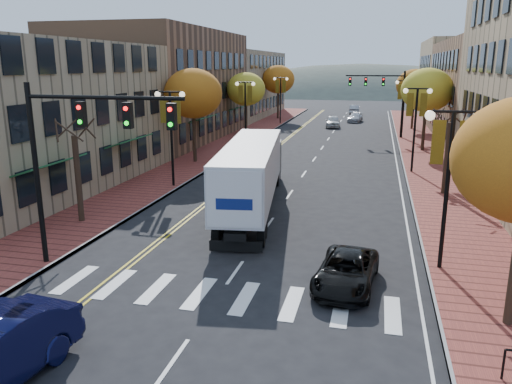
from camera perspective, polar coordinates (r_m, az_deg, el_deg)
The scene contains 27 objects.
ground at distance 15.65m, azimuth -6.55°, elevation -14.80°, with size 200.00×200.00×0.00m, color black.
sidewalk_left at distance 47.96m, azimuth -3.41°, elevation 5.28°, with size 4.00×85.00×0.15m, color brown.
sidewalk_right at distance 46.10m, azimuth 18.59°, elevation 4.19°, with size 4.00×85.00×0.15m, color brown.
building_left_near at distance 33.95m, azimuth -26.84°, elevation 7.57°, with size 12.00×22.00×9.00m, color #9E8966.
building_left_mid at distance 53.51m, azimuth -10.78°, elevation 11.84°, with size 12.00×24.00×11.00m, color brown.
building_left_far at distance 77.01m, azimuth -2.99°, elevation 12.19°, with size 12.00×26.00×9.50m, color #9E8966.
building_right_far at distance 78.02m, azimuth 24.16°, elevation 11.57°, with size 15.00×20.00×11.00m, color #9E8966.
tree_left_a at distance 25.56m, azimuth -19.66°, elevation 1.41°, with size 0.28×0.28×4.20m.
tree_left_b at distance 39.38m, azimuth -7.20°, elevation 11.09°, with size 4.48×4.48×7.21m.
tree_left_c at distance 54.64m, azimuth -1.16°, elevation 11.66°, with size 4.16×4.16×6.69m.
tree_left_d at distance 72.16m, azimuth 2.56°, elevation 12.73°, with size 4.61×4.61×7.42m.
tree_right_b at distance 31.52m, azimuth 20.95°, elevation 3.61°, with size 0.28×0.28×4.20m.
tree_right_c at distance 47.02m, azimuth 18.97°, elevation 10.95°, with size 4.48×4.48×7.21m.
tree_right_d at distance 62.97m, azimuth 17.71°, elevation 11.57°, with size 4.35×4.35×7.00m.
lamp_left_b at distance 31.51m, azimuth -9.71°, elevation 8.11°, with size 1.96×0.36×6.05m.
lamp_left_c at distance 48.51m, azimuth -1.24°, elevation 10.42°, with size 1.96×0.36×6.05m.
lamp_left_d at distance 66.04m, azimuth 2.83°, elevation 11.44°, with size 1.96×0.36×6.05m.
lamp_right_a at distance 19.26m, azimuth 21.27°, elevation 3.48°, with size 1.96×0.36×6.05m.
lamp_right_b at distance 37.03m, azimuth 17.81°, elevation 8.54°, with size 1.96×0.36×6.05m.
lamp_right_c at distance 54.95m, azimuth 16.58°, elevation 10.30°, with size 1.96×0.36×6.05m.
traffic_mast_near at distance 19.06m, azimuth -19.54°, elevation 5.45°, with size 6.10×0.35×7.00m.
traffic_mast_far at distance 54.86m, azimuth 14.48°, elevation 11.09°, with size 6.10×0.34×7.00m.
semi_truck at distance 26.85m, azimuth -0.34°, elevation 2.65°, with size 4.38×14.99×3.70m.
black_suv at distance 17.97m, azimuth 10.27°, elevation -8.87°, with size 1.94×4.21×1.17m, color black.
car_far_white at distance 63.79m, azimuth 8.76°, elevation 7.99°, with size 1.74×4.31×1.47m, color silver.
car_far_silver at distance 70.31m, azimuth 11.26°, elevation 8.34°, with size 1.66×4.07×1.18m, color #AEAFB6.
car_far_oncoming at distance 81.86m, azimuth 11.19°, elevation 9.23°, with size 1.50×4.30×1.42m, color #9E9FA5.
Camera 1 is at (4.87, -12.79, 7.59)m, focal length 35.00 mm.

